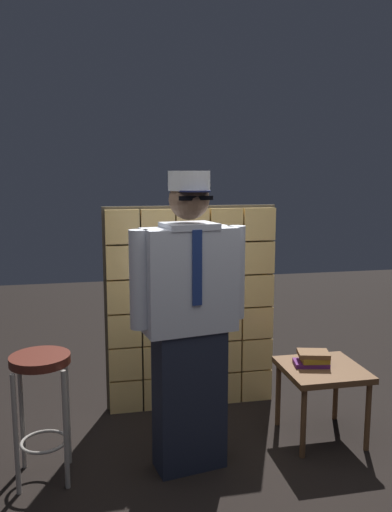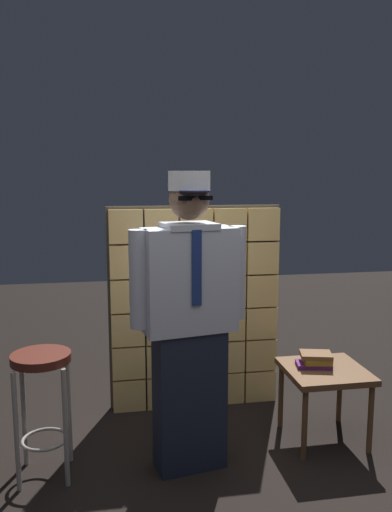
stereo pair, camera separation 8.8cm
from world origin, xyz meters
TOP-DOWN VIEW (x-y plane):
  - ground_plane at (0.00, 0.00)m, footprint 12.00×12.00m
  - glass_block_wall at (0.00, 1.18)m, footprint 1.30×0.10m
  - standing_person at (-0.18, 0.34)m, footprint 0.71×0.35m
  - bar_stool at (-1.03, 0.39)m, footprint 0.34×0.34m
  - side_table at (0.75, 0.51)m, footprint 0.52×0.52m
  - book_stack at (0.70, 0.55)m, footprint 0.26×0.20m

SIDE VIEW (x-z plane):
  - ground_plane at x=0.00m, z-range 0.00..0.00m
  - side_table at x=0.75m, z-range 0.18..0.68m
  - book_stack at x=0.70m, z-range 0.50..0.59m
  - bar_stool at x=-1.03m, z-range 0.18..0.93m
  - glass_block_wall at x=0.00m, z-range -0.02..1.53m
  - standing_person at x=-0.18m, z-range 0.04..1.82m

